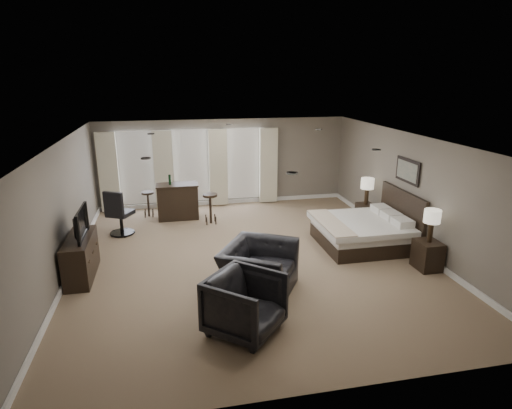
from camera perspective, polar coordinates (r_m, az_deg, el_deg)
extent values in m
cube|color=#7E6850|center=(9.47, -0.70, -7.15)|extent=(7.60, 8.60, 0.04)
cube|color=silver|center=(8.73, -0.76, 8.62)|extent=(7.60, 8.60, 0.04)
cube|color=slate|center=(13.09, -4.30, 5.62)|extent=(7.50, 0.04, 2.60)
cube|color=slate|center=(5.22, 8.46, -12.77)|extent=(7.50, 0.04, 2.60)
cube|color=slate|center=(9.11, -24.57, -0.99)|extent=(0.04, 8.50, 2.60)
cube|color=slate|center=(10.37, 20.07, 1.59)|extent=(0.04, 8.50, 2.60)
cube|color=silver|center=(12.97, -15.76, 4.70)|extent=(1.15, 0.04, 2.05)
cube|color=silver|center=(12.95, -8.67, 5.13)|extent=(1.15, 0.04, 2.05)
cube|color=silver|center=(13.13, -1.66, 5.48)|extent=(1.15, 0.04, 2.05)
cube|color=beige|center=(12.95, -19.08, 4.06)|extent=(0.55, 0.12, 2.30)
cube|color=beige|center=(12.84, -12.20, 4.51)|extent=(0.55, 0.12, 2.30)
cube|color=beige|center=(12.92, -5.07, 4.90)|extent=(0.55, 0.12, 2.30)
cube|color=beige|center=(13.18, 1.66, 5.21)|extent=(0.55, 0.12, 2.30)
cube|color=silver|center=(10.18, 13.48, -2.01)|extent=(2.01, 1.92, 1.28)
cube|color=black|center=(9.55, 21.89, -6.28)|extent=(0.45, 0.55, 0.60)
cube|color=black|center=(11.90, 14.34, -1.18)|extent=(0.40, 0.49, 0.53)
cube|color=beige|center=(9.33, 22.32, -2.65)|extent=(0.33, 0.33, 0.68)
cube|color=beige|center=(11.73, 14.57, 1.72)|extent=(0.35, 0.35, 0.71)
cube|color=slate|center=(10.41, 19.52, 4.25)|extent=(0.04, 0.96, 0.56)
cube|color=black|center=(9.16, -22.31, -6.52)|extent=(0.46, 1.44, 0.83)
imported|color=black|center=(8.99, -22.65, -3.69)|extent=(0.58, 1.01, 0.13)
imported|color=black|center=(7.89, 0.38, -7.54)|extent=(1.46, 1.63, 1.19)
imported|color=black|center=(6.73, -1.47, -12.85)|extent=(1.39, 1.39, 1.05)
cube|color=black|center=(12.04, -10.39, 0.43)|extent=(1.14, 0.59, 0.99)
cube|color=black|center=(12.43, -14.16, 0.05)|extent=(0.41, 0.41, 0.72)
cube|color=black|center=(11.54, -6.09, -0.57)|extent=(0.49, 0.49, 0.82)
cube|color=black|center=(11.16, -17.64, -0.96)|extent=(0.81, 0.81, 1.17)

